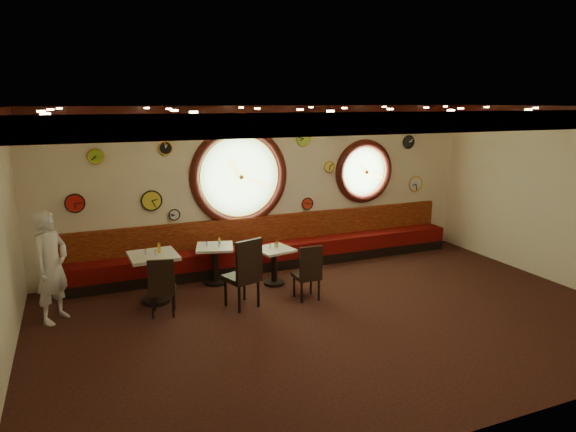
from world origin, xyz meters
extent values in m
cube|color=black|center=(0.00, 0.00, 0.00)|extent=(9.00, 6.00, 0.00)
cube|color=#B69033|center=(0.00, 0.00, 3.20)|extent=(9.00, 6.00, 0.02)
cube|color=beige|center=(0.00, 3.00, 1.60)|extent=(9.00, 0.02, 3.20)
cube|color=beige|center=(0.00, -3.00, 1.60)|extent=(9.00, 0.02, 3.20)
cube|color=beige|center=(4.50, 0.00, 1.60)|extent=(0.02, 6.00, 3.20)
cube|color=#370E0A|center=(0.00, 2.95, 3.11)|extent=(9.00, 0.10, 0.18)
cube|color=#370E0A|center=(0.00, -2.95, 3.11)|extent=(9.00, 0.10, 0.18)
cube|color=#370E0A|center=(4.45, 0.00, 3.11)|extent=(0.10, 6.00, 0.18)
cube|color=black|center=(0.00, 2.72, 0.10)|extent=(8.00, 0.55, 0.20)
cube|color=#550707|center=(0.00, 2.72, 0.35)|extent=(8.00, 0.55, 0.30)
cube|color=#5D070B|center=(0.00, 2.94, 0.75)|extent=(8.00, 0.10, 0.55)
cylinder|color=#89B76E|center=(-0.60, 3.00, 1.85)|extent=(1.66, 0.02, 1.66)
torus|color=#370E0A|center=(-0.60, 2.98, 1.85)|extent=(1.98, 0.18, 1.98)
torus|color=gold|center=(-0.60, 2.95, 1.85)|extent=(1.61, 0.03, 1.61)
cylinder|color=#89B76E|center=(2.20, 3.00, 1.80)|extent=(1.10, 0.02, 1.10)
torus|color=#370E0A|center=(2.20, 2.98, 1.80)|extent=(1.38, 0.18, 1.38)
torus|color=gold|center=(2.20, 2.95, 1.80)|extent=(1.09, 0.03, 1.09)
cylinder|color=yellow|center=(-2.30, 2.96, 1.50)|extent=(0.36, 0.03, 0.36)
cylinder|color=white|center=(-1.90, 2.96, 1.20)|extent=(0.20, 0.03, 0.20)
cylinder|color=#87C327|center=(-3.20, 2.96, 2.35)|extent=(0.26, 0.03, 0.26)
cylinder|color=red|center=(-3.60, 2.96, 1.55)|extent=(0.32, 0.03, 0.32)
cylinder|color=white|center=(3.55, 2.96, 1.45)|extent=(0.34, 0.03, 0.34)
cylinder|color=red|center=(0.85, 2.96, 1.20)|extent=(0.24, 0.03, 0.24)
cylinder|color=black|center=(-2.00, 2.96, 2.45)|extent=(0.24, 0.03, 0.24)
cylinder|color=black|center=(3.30, 2.96, 2.40)|extent=(0.28, 0.03, 0.28)
cylinder|color=#E2D84B|center=(1.35, 2.96, 1.95)|extent=(0.22, 0.03, 0.22)
cylinder|color=#96D141|center=(0.75, 2.96, 2.55)|extent=(0.30, 0.03, 0.30)
cylinder|color=black|center=(-2.49, 1.75, 0.03)|extent=(0.48, 0.48, 0.07)
cylinder|color=black|center=(-2.49, 1.75, 0.41)|extent=(0.13, 0.13, 0.76)
cube|color=silver|center=(-2.49, 1.75, 0.81)|extent=(0.79, 0.79, 0.05)
cylinder|color=black|center=(-1.33, 2.25, 0.03)|extent=(0.41, 0.41, 0.06)
cylinder|color=black|center=(-1.33, 2.25, 0.35)|extent=(0.11, 0.11, 0.65)
cube|color=silver|center=(-1.33, 2.25, 0.69)|extent=(0.80, 0.80, 0.05)
cylinder|color=black|center=(-0.35, 1.80, 0.03)|extent=(0.39, 0.39, 0.05)
cylinder|color=black|center=(-0.35, 1.80, 0.34)|extent=(0.11, 0.11, 0.62)
cube|color=silver|center=(-0.35, 1.80, 0.66)|extent=(0.74, 0.74, 0.04)
cube|color=black|center=(-2.44, 1.20, 0.40)|extent=(0.47, 0.47, 0.07)
cube|color=black|center=(-2.48, 1.03, 0.69)|extent=(0.40, 0.14, 0.52)
cube|color=black|center=(-1.21, 1.03, 0.49)|extent=(0.62, 0.62, 0.08)
cube|color=black|center=(-1.14, 0.83, 0.85)|extent=(0.48, 0.22, 0.64)
cube|color=black|center=(-0.10, 0.93, 0.40)|extent=(0.40, 0.40, 0.07)
cube|color=black|center=(-0.10, 0.75, 0.70)|extent=(0.40, 0.05, 0.53)
cylinder|color=#BABBBF|center=(-2.60, 1.79, 0.88)|extent=(0.03, 0.03, 0.09)
cylinder|color=silver|center=(-1.46, 2.29, 0.77)|extent=(0.04, 0.04, 0.10)
cylinder|color=silver|center=(-0.41, 1.81, 0.73)|extent=(0.03, 0.03, 0.10)
cylinder|color=silver|center=(-2.46, 1.68, 0.88)|extent=(0.03, 0.03, 0.09)
cylinder|color=silver|center=(-1.26, 2.18, 0.77)|extent=(0.04, 0.04, 0.11)
cylinder|color=silver|center=(-0.32, 1.79, 0.73)|extent=(0.03, 0.03, 0.10)
cylinder|color=gold|center=(-2.38, 1.79, 0.92)|extent=(0.05, 0.05, 0.18)
cylinder|color=gold|center=(-1.21, 2.35, 0.78)|extent=(0.04, 0.04, 0.14)
cylinder|color=gold|center=(-0.27, 1.84, 0.75)|extent=(0.04, 0.04, 0.14)
imported|color=white|center=(-4.00, 1.60, 0.86)|extent=(0.72, 0.75, 1.72)
camera|label=1|loc=(-3.56, -6.52, 3.28)|focal=32.00mm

